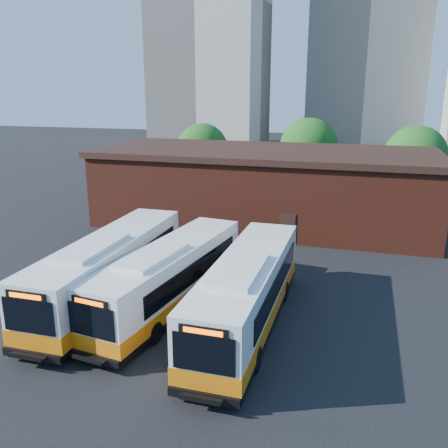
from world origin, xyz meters
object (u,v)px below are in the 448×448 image
(bus_midwest, at_px, (110,271))
(bus_east, at_px, (247,295))
(bus_mideast, at_px, (169,279))
(transit_worker, at_px, (178,351))

(bus_midwest, distance_m, bus_east, 7.97)
(bus_mideast, bearing_deg, transit_worker, -56.36)
(bus_midwest, relative_size, bus_mideast, 1.06)
(transit_worker, bearing_deg, bus_east, -1.90)
(bus_mideast, height_order, bus_east, bus_east)
(bus_midwest, bearing_deg, transit_worker, -41.09)
(bus_midwest, relative_size, transit_worker, 8.43)
(bus_midwest, relative_size, bus_east, 1.03)
(bus_midwest, distance_m, transit_worker, 8.02)
(bus_east, bearing_deg, bus_mideast, 168.96)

